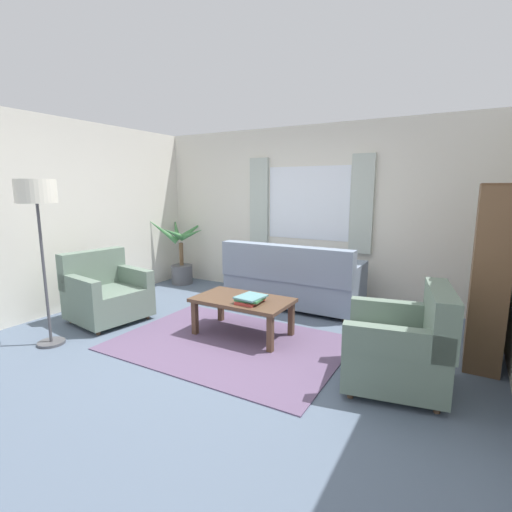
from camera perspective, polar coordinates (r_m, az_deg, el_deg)
ground_plane at (r=4.22m, az=-4.15°, el=-13.16°), size 6.24×6.24×0.00m
wall_back at (r=5.90m, az=8.05°, el=6.51°), size 5.32×0.12×2.60m
wall_left at (r=5.81m, az=-26.81°, el=5.46°), size 0.12×4.40×2.60m
window_with_curtains at (r=5.81m, az=7.78°, el=7.94°), size 1.98×0.07×1.40m
area_rug at (r=4.22m, az=-4.15°, el=-13.09°), size 2.42×1.71×0.01m
couch at (r=5.38m, az=5.45°, el=-3.86°), size 1.90×0.82×0.92m
armchair_left at (r=5.19m, az=-21.87°, el=-5.25°), size 0.94×0.95×0.88m
armchair_right at (r=3.50m, az=21.33°, el=-12.66°), size 0.96×0.97×0.88m
coffee_table at (r=4.32m, az=-2.02°, el=-7.19°), size 1.10×0.64×0.44m
book_stack_on_table at (r=4.14m, az=-0.88°, el=-6.56°), size 0.30×0.33×0.07m
potted_plant at (r=6.77m, az=-11.31°, el=-0.14°), size 1.02×1.21×1.19m
bookshelf at (r=4.27m, az=31.34°, el=-3.18°), size 0.30×0.94×1.72m
standing_lamp at (r=4.47m, az=-30.29°, el=6.91°), size 0.39×0.39×1.77m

